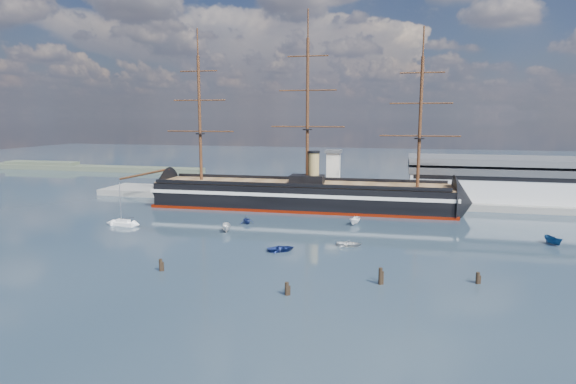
# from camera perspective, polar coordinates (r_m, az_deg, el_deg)

# --- Properties ---
(ground) EXTENTS (600.00, 600.00, 0.00)m
(ground) POSITION_cam_1_polar(r_m,az_deg,el_deg) (125.68, 1.85, -3.75)
(ground) COLOR #1B2B3D
(ground) RESTS_ON ground
(quay) EXTENTS (180.00, 18.00, 2.00)m
(quay) POSITION_cam_1_polar(r_m,az_deg,el_deg) (159.21, 7.99, -1.11)
(quay) COLOR slate
(quay) RESTS_ON ground
(warehouse) EXTENTS (63.00, 21.00, 11.60)m
(warehouse) POSITION_cam_1_polar(r_m,az_deg,el_deg) (164.77, 25.05, 1.27)
(warehouse) COLOR #B7BABC
(warehouse) RESTS_ON ground
(quay_tower) EXTENTS (5.00, 5.00, 15.00)m
(quay_tower) POSITION_cam_1_polar(r_m,az_deg,el_deg) (155.64, 5.39, 2.34)
(quay_tower) COLOR silver
(quay_tower) RESTS_ON ground
(shoreline) EXTENTS (120.00, 10.00, 4.00)m
(shoreline) POSITION_cam_1_polar(r_m,az_deg,el_deg) (271.58, -23.78, 2.71)
(shoreline) COLOR #3F4C38
(shoreline) RESTS_ON ground
(warship) EXTENTS (113.06, 18.32, 53.94)m
(warship) POSITION_cam_1_polar(r_m,az_deg,el_deg) (145.49, 0.82, -0.37)
(warship) COLOR black
(warship) RESTS_ON ground
(sailboat) EXTENTS (7.16, 3.14, 11.07)m
(sailboat) POSITION_cam_1_polar(r_m,az_deg,el_deg) (130.20, -18.96, -3.48)
(sailboat) COLOR white
(sailboat) RESTS_ON ground
(motorboat_a) EXTENTS (6.40, 4.16, 2.40)m
(motorboat_a) POSITION_cam_1_polar(r_m,az_deg,el_deg) (117.83, -7.29, -4.69)
(motorboat_a) COLOR silver
(motorboat_a) RESTS_ON ground
(motorboat_b) EXTENTS (2.96, 3.81, 1.66)m
(motorboat_b) POSITION_cam_1_polar(r_m,az_deg,el_deg) (100.58, -0.84, -7.02)
(motorboat_b) COLOR navy
(motorboat_b) RESTS_ON ground
(motorboat_c) EXTENTS (6.25, 3.53, 2.36)m
(motorboat_c) POSITION_cam_1_polar(r_m,az_deg,el_deg) (125.55, 7.94, -3.85)
(motorboat_c) COLOR white
(motorboat_c) RESTS_ON ground
(motorboat_d) EXTENTS (6.81, 6.18, 2.37)m
(motorboat_d) POSITION_cam_1_polar(r_m,az_deg,el_deg) (126.01, -4.90, -3.75)
(motorboat_d) COLOR navy
(motorboat_d) RESTS_ON ground
(motorboat_e) EXTENTS (1.56, 3.46, 1.58)m
(motorboat_e) POSITION_cam_1_polar(r_m,az_deg,el_deg) (105.01, 7.25, -6.40)
(motorboat_e) COLOR silver
(motorboat_e) RESTS_ON ground
(motorboat_f) EXTENTS (6.18, 4.28, 2.32)m
(motorboat_f) POSITION_cam_1_polar(r_m,az_deg,el_deg) (120.11, 28.90, -5.51)
(motorboat_f) COLOR navy
(motorboat_f) RESTS_ON ground
(piling_near_left) EXTENTS (0.64, 0.64, 2.95)m
(piling_near_left) POSITION_cam_1_polar(r_m,az_deg,el_deg) (91.24, -14.82, -9.03)
(piling_near_left) COLOR black
(piling_near_left) RESTS_ON ground
(piling_near_mid) EXTENTS (0.64, 0.64, 2.81)m
(piling_near_mid) POSITION_cam_1_polar(r_m,az_deg,el_deg) (77.11, -0.15, -12.13)
(piling_near_mid) COLOR black
(piling_near_mid) RESTS_ON ground
(piling_near_right) EXTENTS (0.64, 0.64, 3.58)m
(piling_near_right) POSITION_cam_1_polar(r_m,az_deg,el_deg) (83.09, 10.86, -10.70)
(piling_near_right) COLOR black
(piling_near_right) RESTS_ON ground
(piling_far_right) EXTENTS (0.64, 0.64, 2.69)m
(piling_far_right) POSITION_cam_1_polar(r_m,az_deg,el_deg) (87.91, 21.52, -10.07)
(piling_far_right) COLOR black
(piling_far_right) RESTS_ON ground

